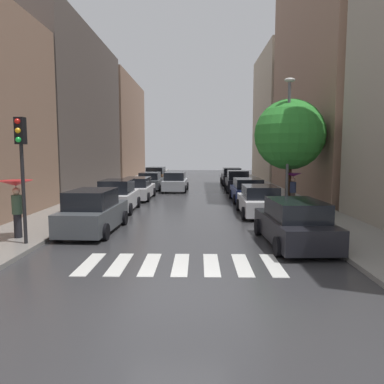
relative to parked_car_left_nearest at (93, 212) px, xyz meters
name	(u,v)px	position (x,y,z in m)	size (l,w,h in m)	color
ground_plane	(193,190)	(3.82, 17.23, -0.84)	(28.00, 72.00, 0.04)	#333335
sidewalk_left	(119,189)	(-2.68, 17.23, -0.75)	(3.00, 72.00, 0.15)	gray
sidewalk_right	(266,189)	(10.32, 17.23, -0.75)	(3.00, 72.00, 0.15)	gray
crosswalk_stripes	(181,264)	(3.82, -4.38, -0.82)	(5.85, 2.20, 0.01)	silver
building_left_mid	(62,114)	(-7.18, 16.18, 5.70)	(6.00, 17.33, 13.04)	#564C47
building_left_far	(113,129)	(-7.18, 34.57, 5.57)	(6.00, 17.42, 12.78)	#8C6B56
building_right_mid	(337,44)	(14.82, 14.12, 10.62)	(6.00, 16.93, 22.88)	#8C6B56
building_right_far	(285,117)	(14.82, 30.09, 6.74)	(6.00, 12.72, 15.12)	#B2A38C
parked_car_left_nearest	(93,212)	(0.00, 0.00, 0.00)	(2.16, 4.55, 1.77)	#474C51
parked_car_left_second	(118,197)	(-0.17, 5.35, 0.00)	(2.04, 4.16, 1.77)	silver
parked_car_left_third	(137,189)	(0.02, 10.69, -0.09)	(2.17, 4.80, 1.54)	silver
parked_car_left_fourth	(150,181)	(0.08, 17.34, -0.09)	(2.08, 4.66, 1.54)	#474C51
parked_car_left_fifth	(156,176)	(-0.08, 23.16, 0.00)	(2.30, 4.56, 1.77)	brown
parked_car_right_nearest	(294,224)	(7.75, -1.98, -0.06)	(2.28, 4.69, 1.62)	black
parked_car_right_second	(259,201)	(7.54, 4.23, -0.09)	(2.14, 4.41, 1.56)	silver
parked_car_right_third	(247,191)	(7.63, 9.59, -0.09)	(2.18, 4.41, 1.55)	navy
parked_car_right_fourth	(237,182)	(7.61, 15.79, 0.00)	(2.12, 4.27, 1.78)	black
parked_car_right_fifth	(232,177)	(7.71, 22.44, -0.02)	(2.21, 4.80, 1.72)	black
car_midroad	(175,182)	(2.37, 15.93, -0.06)	(2.18, 4.37, 1.63)	#B2B7BF
pedestrian_foreground	(293,183)	(9.85, 6.44, 0.71)	(0.95, 0.95, 1.94)	brown
pedestrian_near_tree	(16,194)	(-2.31, -1.70, 0.94)	(1.18, 1.18, 2.12)	black
street_tree_right	(290,135)	(9.71, 7.02, 3.49)	(4.14, 4.14, 6.24)	#513823
traffic_light_left_corner	(21,152)	(-1.63, -2.56, 2.46)	(0.30, 0.42, 4.30)	black
lamp_post_right	(288,134)	(9.37, 5.98, 3.48)	(0.60, 0.28, 7.23)	#595B60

